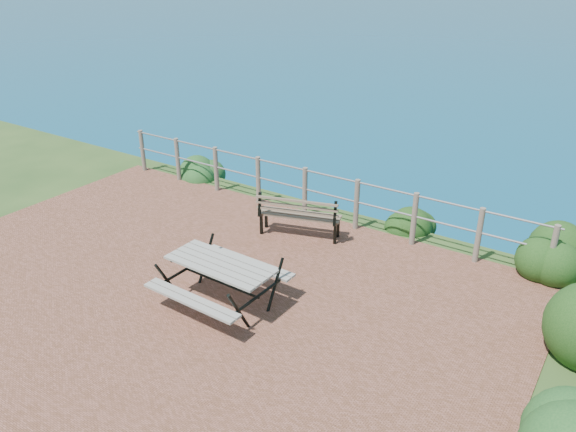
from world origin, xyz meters
The scene contains 7 objects.
ground centered at (0.00, 0.00, 0.00)m, with size 10.00×7.00×0.12m, color brown.
safety_railing centered at (0.00, 3.35, 0.57)m, with size 9.40×0.10×1.00m.
picnic_table centered at (0.65, -0.03, 0.45)m, with size 1.67×1.43×0.70m.
park_bench centered at (0.41, 2.51, 0.57)m, with size 1.57×0.81×0.86m.
shrub_right_edge centered at (4.75, 3.68, 0.00)m, with size 0.97×0.97×1.39m, color #153A11.
shrub_lip_west centered at (-3.20, 3.91, 0.00)m, with size 0.87×0.87×0.66m, color #1B491E.
shrub_lip_east centered at (2.12, 4.15, 0.00)m, with size 0.84×0.84×0.60m, color #153A11.
Camera 1 is at (5.42, -5.41, 4.82)m, focal length 35.00 mm.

